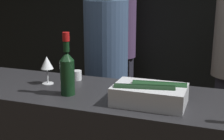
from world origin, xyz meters
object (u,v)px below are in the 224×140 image
at_px(ice_bin_with_bottles, 150,94).
at_px(wine_glass, 47,64).
at_px(person_grey_polo, 106,75).
at_px(person_in_hoodie, 122,41).
at_px(red_wine_bottle_burgundy, 67,70).
at_px(candle_votive, 77,75).

xyz_separation_m(ice_bin_with_bottles, wine_glass, (-0.63, 0.12, 0.07)).
bearing_deg(ice_bin_with_bottles, person_grey_polo, 124.71).
bearing_deg(wine_glass, person_grey_polo, 76.54).
relative_size(person_in_hoodie, person_grey_polo, 1.05).
height_order(ice_bin_with_bottles, person_grey_polo, person_grey_polo).
relative_size(ice_bin_with_bottles, red_wine_bottle_burgundy, 1.05).
height_order(ice_bin_with_bottles, red_wine_bottle_burgundy, red_wine_bottle_burgundy).
relative_size(ice_bin_with_bottles, wine_glass, 2.10).
relative_size(candle_votive, person_in_hoodie, 0.03).
height_order(wine_glass, red_wine_bottle_burgundy, red_wine_bottle_burgundy).
height_order(candle_votive, red_wine_bottle_burgundy, red_wine_bottle_burgundy).
relative_size(ice_bin_with_bottles, candle_votive, 5.69).
distance_m(red_wine_bottle_burgundy, person_in_hoodie, 2.03).
bearing_deg(person_grey_polo, person_in_hoodie, -152.08).
height_order(wine_glass, person_in_hoodie, person_in_hoodie).
bearing_deg(person_in_hoodie, candle_votive, 170.55).
bearing_deg(person_in_hoodie, person_grey_polo, 174.44).
xyz_separation_m(wine_glass, candle_votive, (0.12, 0.13, -0.09)).
height_order(person_in_hoodie, person_grey_polo, person_in_hoodie).
height_order(red_wine_bottle_burgundy, person_grey_polo, person_grey_polo).
bearing_deg(wine_glass, red_wine_bottle_burgundy, -33.36).
distance_m(ice_bin_with_bottles, person_grey_polo, 0.87).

